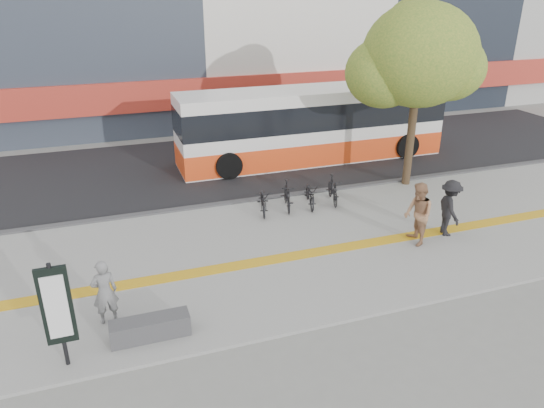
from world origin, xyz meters
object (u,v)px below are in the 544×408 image
object	(u,v)px
bus	(312,127)
seated_woman	(105,292)
street_tree	(417,57)
bench	(150,328)
signboard	(57,308)
pedestrian_dark	(450,208)
pedestrian_tan	(418,214)

from	to	relation	value
bus	seated_woman	size ratio (longest dim) A/B	7.36
street_tree	bench	bearing A→B (deg)	-148.38
signboard	pedestrian_dark	world-z (taller)	signboard
signboard	pedestrian_dark	size ratio (longest dim) A/B	1.33
bench	signboard	bearing A→B (deg)	-169.19
bus	pedestrian_dark	size ratio (longest dim) A/B	6.60
bench	seated_woman	world-z (taller)	seated_woman
seated_woman	signboard	bearing A→B (deg)	46.16
bench	pedestrian_dark	size ratio (longest dim) A/B	0.97
seated_woman	pedestrian_dark	distance (m)	9.52
bus	bench	bearing A→B (deg)	-128.41
pedestrian_tan	pedestrian_dark	world-z (taller)	pedestrian_tan
bus	pedestrian_dark	bearing A→B (deg)	-82.95
bench	signboard	size ratio (longest dim) A/B	0.73
seated_woman	pedestrian_dark	xyz separation A→B (m)	(9.45, 1.14, 0.09)
street_tree	pedestrian_dark	size ratio (longest dim) A/B	3.82
signboard	pedestrian_tan	distance (m)	9.32
pedestrian_dark	pedestrian_tan	bearing A→B (deg)	113.12
bench	seated_woman	bearing A→B (deg)	133.66
signboard	bench	bearing A→B (deg)	10.81
pedestrian_dark	seated_woman	bearing A→B (deg)	111.09
bench	pedestrian_dark	world-z (taller)	pedestrian_dark
bench	street_tree	distance (m)	12.23
bench	pedestrian_dark	distance (m)	8.89
bus	pedestrian_dark	world-z (taller)	bus
bus	seated_woman	world-z (taller)	bus
signboard	pedestrian_dark	distance (m)	10.51
signboard	pedestrian_tan	world-z (taller)	signboard
signboard	bus	world-z (taller)	bus
seated_woman	pedestrian_tan	distance (m)	8.33
signboard	street_tree	bearing A→B (deg)	29.07
bench	seated_woman	distance (m)	1.27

